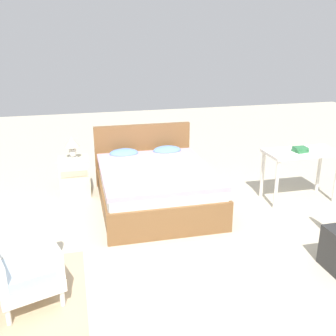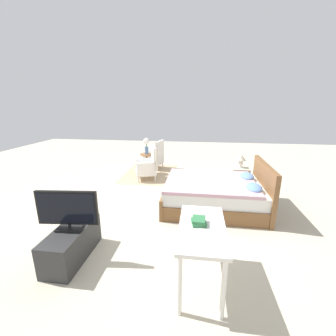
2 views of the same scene
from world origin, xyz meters
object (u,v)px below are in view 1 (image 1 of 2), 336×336
object	(u,v)px
armchair_by_window_right	(24,262)
book_stack	(300,149)
bed	(154,185)
table_lamp	(72,144)
nightstand	(75,176)
vanity_desk	(301,158)

from	to	relation	value
armchair_by_window_right	book_stack	distance (m)	3.86
bed	table_lamp	bearing A→B (deg)	149.35
nightstand	vanity_desk	size ratio (longest dim) A/B	0.55
armchair_by_window_right	vanity_desk	world-z (taller)	armchair_by_window_right
armchair_by_window_right	table_lamp	xyz separation A→B (m)	(0.48, 2.40, 0.40)
book_stack	vanity_desk	bearing A→B (deg)	36.72
armchair_by_window_right	book_stack	bearing A→B (deg)	21.32
table_lamp	vanity_desk	world-z (taller)	table_lamp
armchair_by_window_right	nightstand	world-z (taller)	armchair_by_window_right
armchair_by_window_right	table_lamp	bearing A→B (deg)	78.58
armchair_by_window_right	book_stack	xyz separation A→B (m)	(3.58, 1.40, 0.39)
bed	book_stack	size ratio (longest dim) A/B	10.04
nightstand	table_lamp	bearing A→B (deg)	90.00
bed	nightstand	bearing A→B (deg)	149.38
bed	table_lamp	xyz separation A→B (m)	(-1.08, 0.64, 0.49)
vanity_desk	book_stack	xyz separation A→B (m)	(-0.05, -0.04, 0.14)
table_lamp	book_stack	distance (m)	3.25
bed	table_lamp	distance (m)	1.35
book_stack	nightstand	bearing A→B (deg)	162.08
bed	book_stack	distance (m)	2.10
bed	book_stack	xyz separation A→B (m)	(2.01, -0.36, 0.48)
armchair_by_window_right	book_stack	size ratio (longest dim) A/B	4.65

